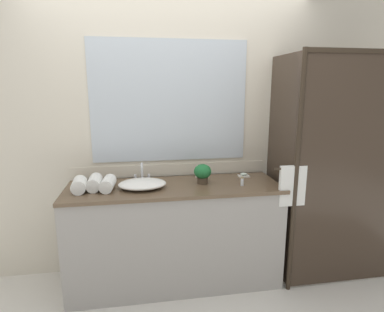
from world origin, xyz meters
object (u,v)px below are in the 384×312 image
(amenity_bottle_lotion, at_px, (197,172))
(potted_plant, at_px, (203,173))
(rolled_towel_near_edge, at_px, (79,185))
(rolled_towel_middle, at_px, (95,183))
(rolled_towel_far_edge, at_px, (108,184))
(amenity_bottle_body_wash, at_px, (242,181))
(sink_basin, at_px, (142,184))
(soap_dish, at_px, (244,175))
(faucet, at_px, (142,175))

(amenity_bottle_lotion, bearing_deg, potted_plant, -85.42)
(potted_plant, distance_m, rolled_towel_near_edge, 1.01)
(rolled_towel_middle, distance_m, rolled_towel_far_edge, 0.12)
(amenity_bottle_body_wash, bearing_deg, sink_basin, 175.12)
(sink_basin, height_order, soap_dish, sink_basin)
(sink_basin, relative_size, faucet, 2.30)
(rolled_towel_far_edge, bearing_deg, sink_basin, 2.03)
(potted_plant, bearing_deg, rolled_towel_middle, -179.22)
(potted_plant, xyz_separation_m, rolled_towel_middle, (-0.90, -0.01, -0.04))
(potted_plant, bearing_deg, amenity_bottle_body_wash, -20.42)
(sink_basin, distance_m, rolled_towel_far_edge, 0.27)
(sink_basin, bearing_deg, rolled_towel_near_edge, -177.82)
(faucet, distance_m, amenity_bottle_lotion, 0.50)
(potted_plant, height_order, rolled_towel_middle, potted_plant)
(amenity_bottle_body_wash, distance_m, rolled_towel_near_edge, 1.32)
(sink_basin, height_order, amenity_bottle_body_wash, amenity_bottle_body_wash)
(amenity_bottle_lotion, bearing_deg, amenity_bottle_body_wash, -42.85)
(faucet, relative_size, soap_dish, 1.70)
(rolled_towel_middle, relative_size, rolled_towel_far_edge, 1.05)
(soap_dish, relative_size, amenity_bottle_body_wash, 1.32)
(soap_dish, distance_m, amenity_bottle_lotion, 0.44)
(rolled_towel_near_edge, bearing_deg, rolled_towel_middle, 25.99)
(soap_dish, height_order, amenity_bottle_body_wash, amenity_bottle_body_wash)
(rolled_towel_middle, bearing_deg, amenity_bottle_body_wash, -4.98)
(potted_plant, bearing_deg, faucet, 163.96)
(soap_dish, distance_m, amenity_bottle_body_wash, 0.28)
(sink_basin, distance_m, rolled_towel_near_edge, 0.49)
(sink_basin, height_order, amenity_bottle_lotion, amenity_bottle_lotion)
(amenity_bottle_lotion, bearing_deg, rolled_towel_far_edge, -162.27)
(potted_plant, xyz_separation_m, amenity_bottle_lotion, (-0.02, 0.19, -0.05))
(sink_basin, height_order, potted_plant, potted_plant)
(sink_basin, relative_size, potted_plant, 2.32)
(faucet, bearing_deg, rolled_towel_middle, -157.32)
(sink_basin, distance_m, amenity_bottle_lotion, 0.55)
(potted_plant, xyz_separation_m, soap_dish, (0.42, 0.14, -0.08))
(potted_plant, bearing_deg, rolled_towel_far_edge, -175.88)
(faucet, bearing_deg, potted_plant, -16.04)
(faucet, distance_m, rolled_towel_far_edge, 0.34)
(rolled_towel_near_edge, xyz_separation_m, rolled_towel_middle, (0.11, 0.05, -0.00))
(soap_dish, relative_size, amenity_bottle_lotion, 1.06)
(amenity_bottle_body_wash, bearing_deg, rolled_towel_far_edge, 176.82)
(rolled_towel_far_edge, bearing_deg, rolled_towel_middle, 157.99)
(amenity_bottle_lotion, distance_m, rolled_towel_middle, 0.90)
(sink_basin, bearing_deg, potted_plant, 5.23)
(rolled_towel_near_edge, height_order, rolled_towel_middle, rolled_towel_near_edge)
(faucet, height_order, rolled_towel_middle, faucet)
(amenity_bottle_body_wash, xyz_separation_m, rolled_towel_far_edge, (-1.10, 0.06, 0.02))
(sink_basin, relative_size, amenity_bottle_lotion, 4.14)
(faucet, height_order, rolled_towel_far_edge, faucet)
(soap_dish, bearing_deg, rolled_towel_near_edge, -171.71)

